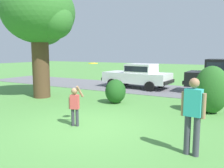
# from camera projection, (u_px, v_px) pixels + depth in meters

# --- Properties ---
(ground_plane) EXTENTS (80.00, 80.00, 0.00)m
(ground_plane) POSITION_uv_depth(u_px,v_px,m) (89.00, 126.00, 7.20)
(ground_plane) COLOR #518E42
(driveway_strip) EXTENTS (28.00, 4.40, 0.02)m
(driveway_strip) POSITION_uv_depth(u_px,v_px,m) (164.00, 90.00, 14.10)
(driveway_strip) COLOR slate
(driveway_strip) RESTS_ON ground
(oak_tree_large) EXTENTS (3.66, 3.74, 5.75)m
(oak_tree_large) POSITION_uv_depth(u_px,v_px,m) (41.00, 17.00, 11.50)
(oak_tree_large) COLOR #513823
(oak_tree_large) RESTS_ON ground
(shrub_near_tree) EXTENTS (0.92, 0.95, 1.08)m
(shrub_near_tree) POSITION_uv_depth(u_px,v_px,m) (115.00, 91.00, 10.44)
(shrub_near_tree) COLOR #1E511C
(shrub_near_tree) RESTS_ON ground
(shrub_centre_left) EXTENTS (1.25, 1.18, 1.79)m
(shrub_centre_left) POSITION_uv_depth(u_px,v_px,m) (211.00, 92.00, 8.72)
(shrub_centre_left) COLOR #286023
(shrub_centre_left) RESTS_ON ground
(parked_sedan) EXTENTS (4.49, 2.26, 1.56)m
(parked_sedan) POSITION_uv_depth(u_px,v_px,m) (138.00, 75.00, 14.88)
(parked_sedan) COLOR white
(parked_sedan) RESTS_ON ground
(child_thrower) EXTENTS (0.40, 0.35, 1.29)m
(child_thrower) POSITION_uv_depth(u_px,v_px,m) (75.00, 104.00, 7.14)
(child_thrower) COLOR #383842
(child_thrower) RESTS_ON ground
(frisbee) EXTENTS (0.28, 0.28, 0.05)m
(frisbee) POSITION_uv_depth(u_px,v_px,m) (93.00, 63.00, 6.90)
(frisbee) COLOR yellow
(adult_onlooker) EXTENTS (0.53, 0.25, 1.74)m
(adult_onlooker) POSITION_uv_depth(u_px,v_px,m) (193.00, 112.00, 5.07)
(adult_onlooker) COLOR #3F3F4C
(adult_onlooker) RESTS_ON ground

